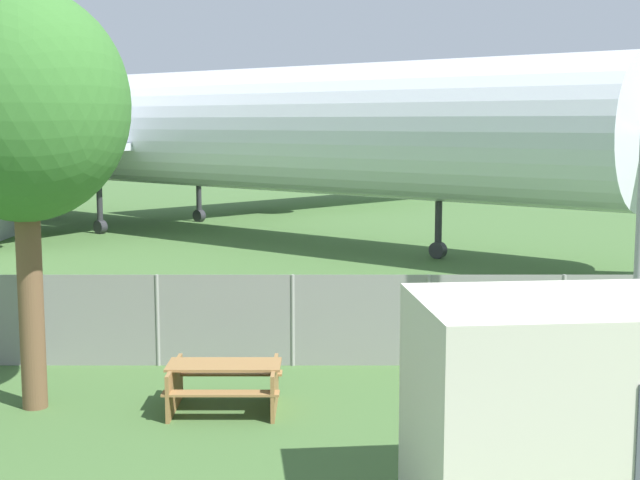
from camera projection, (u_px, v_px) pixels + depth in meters
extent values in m
cylinder|color=gray|center=(27.00, 320.00, 16.78)|extent=(0.07, 0.07, 1.74)
cylinder|color=gray|center=(162.00, 320.00, 16.76)|extent=(0.07, 0.07, 1.74)
cylinder|color=gray|center=(297.00, 320.00, 16.75)|extent=(0.07, 0.07, 1.74)
cylinder|color=gray|center=(432.00, 320.00, 16.74)|extent=(0.07, 0.07, 1.74)
cylinder|color=gray|center=(567.00, 321.00, 16.73)|extent=(0.07, 0.07, 1.74)
cube|color=gray|center=(297.00, 320.00, 16.75)|extent=(56.00, 0.01, 1.74)
cylinder|color=silver|center=(185.00, 129.00, 37.17)|extent=(33.04, 27.41, 4.69)
cube|color=silver|center=(314.00, 141.00, 46.96)|extent=(16.17, 15.82, 0.30)
cylinder|color=#939399|center=(276.00, 165.00, 45.38)|extent=(4.62, 4.27, 2.11)
cylinder|color=#2D2D33|center=(443.00, 230.00, 29.92)|extent=(0.24, 0.24, 1.94)
cylinder|color=#2D2D33|center=(442.00, 250.00, 30.01)|extent=(0.63, 0.58, 0.56)
cylinder|color=#2D2D33|center=(203.00, 201.00, 40.98)|extent=(0.24, 0.24, 1.94)
cylinder|color=#2D2D33|center=(204.00, 216.00, 41.07)|extent=(0.63, 0.58, 0.56)
cylinder|color=#2D2D33|center=(104.00, 210.00, 36.61)|extent=(0.24, 0.24, 1.94)
cylinder|color=#2D2D33|center=(105.00, 227.00, 36.70)|extent=(0.63, 0.58, 0.56)
cube|color=beige|center=(582.00, 410.00, 10.22)|extent=(3.94, 2.73, 2.59)
cube|color=olive|center=(228.00, 364.00, 14.20)|extent=(1.81, 0.77, 0.04)
cube|color=olive|center=(232.00, 373.00, 14.79)|extent=(1.81, 0.29, 0.04)
cube|color=olive|center=(225.00, 393.00, 13.68)|extent=(1.81, 0.29, 0.04)
cube|color=olive|center=(279.00, 387.00, 14.24)|extent=(0.07, 1.40, 0.74)
cube|color=olive|center=(179.00, 387.00, 14.24)|extent=(0.07, 1.40, 0.74)
cylinder|color=brown|center=(36.00, 303.00, 14.19)|extent=(0.40, 0.40, 3.44)
ellipsoid|color=#38702D|center=(27.00, 105.00, 13.78)|extent=(3.31, 3.31, 3.65)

